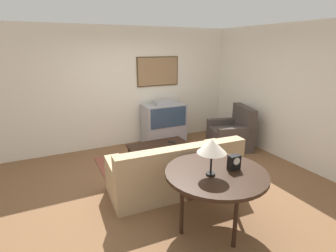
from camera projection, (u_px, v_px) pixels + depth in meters
ground_plane at (167, 181)px, 4.59m from camera, size 12.00×12.00×0.00m
wall_back at (127, 87)px, 6.04m from camera, size 12.00×0.10×2.70m
wall_right at (284, 93)px, 5.30m from camera, size 0.06×12.00×2.70m
area_rug at (166, 162)px, 5.31m from camera, size 2.54×1.68×0.01m
tv at (164, 123)px, 6.29m from camera, size 0.99×0.55×1.05m
couch at (176, 173)px, 4.22m from camera, size 2.12×0.94×0.85m
armchair at (231, 134)px, 6.04m from camera, size 1.05×1.10×0.96m
coffee_table at (159, 147)px, 5.15m from camera, size 1.18×0.64×0.40m
console_table at (216, 176)px, 3.22m from camera, size 1.26×1.26×0.79m
table_lamp at (212, 147)px, 3.02m from camera, size 0.34×0.34×0.45m
mantel_clock at (234, 162)px, 3.24m from camera, size 0.15×0.10×0.19m
remote at (172, 142)px, 5.27m from camera, size 0.12×0.16×0.02m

